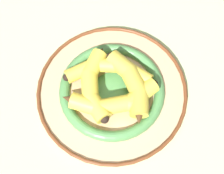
{
  "coord_description": "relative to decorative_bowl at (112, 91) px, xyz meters",
  "views": [
    {
      "loc": [
        -0.22,
        -0.16,
        0.64
      ],
      "look_at": [
        0.02,
        -0.02,
        0.04
      ],
      "focal_mm": 50.0,
      "sensor_mm": 36.0,
      "label": 1
    }
  ],
  "objects": [
    {
      "name": "ground_plane",
      "position": [
        -0.02,
        0.02,
        -0.01
      ],
      "size": [
        2.8,
        2.8,
        0.0
      ],
      "primitive_type": "plane",
      "color": "#B2C693"
    },
    {
      "name": "decorative_bowl",
      "position": [
        0.0,
        0.0,
        0.0
      ],
      "size": [
        0.33,
        0.33,
        0.03
      ],
      "color": "tan",
      "rests_on": "ground_plane"
    },
    {
      "name": "banana_a",
      "position": [
        -0.03,
        -0.02,
        0.03
      ],
      "size": [
        0.14,
        0.17,
        0.03
      ],
      "rotation": [
        0.0,
        0.0,
        5.42
      ],
      "color": "yellow",
      "rests_on": "decorative_bowl"
    },
    {
      "name": "banana_b",
      "position": [
        0.02,
        -0.04,
        0.04
      ],
      "size": [
        0.13,
        0.15,
        0.04
      ],
      "rotation": [
        0.0,
        0.0,
        7.2
      ],
      "color": "gold",
      "rests_on": "decorative_bowl"
    },
    {
      "name": "banana_c",
      "position": [
        0.03,
        0.02,
        0.03
      ],
      "size": [
        0.11,
        0.18,
        0.03
      ],
      "rotation": [
        0.0,
        0.0,
        8.32
      ],
      "color": "yellow",
      "rests_on": "decorative_bowl"
    },
    {
      "name": "banana_d",
      "position": [
        -0.02,
        0.03,
        0.03
      ],
      "size": [
        0.16,
        0.11,
        0.04
      ],
      "rotation": [
        0.0,
        0.0,
        10.03
      ],
      "color": "yellow",
      "rests_on": "decorative_bowl"
    }
  ]
}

